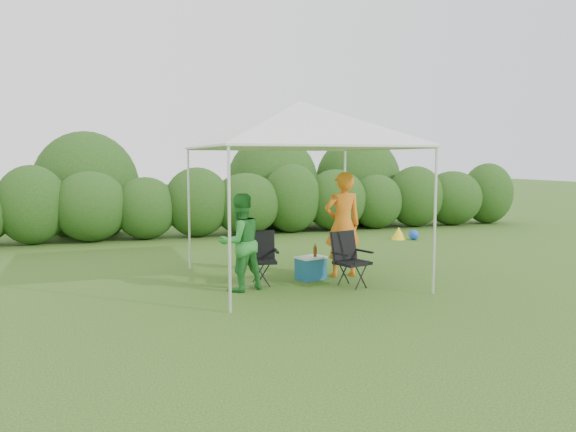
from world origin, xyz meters
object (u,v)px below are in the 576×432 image
object	(u,v)px
canopy	(300,125)
chair_right	(349,255)
woman	(240,242)
cooler	(311,268)
man	(343,224)
chair_left	(261,254)

from	to	relation	value
canopy	chair_right	world-z (taller)	canopy
woman	cooler	world-z (taller)	woman
man	woman	size ratio (longest dim) A/B	1.20
chair_left	man	world-z (taller)	man
chair_left	cooler	world-z (taller)	chair_left
canopy	woman	xyz separation A→B (m)	(-1.07, -0.38, -1.74)
cooler	canopy	bearing A→B (deg)	157.16
woman	chair_right	bearing A→B (deg)	153.94
man	woman	distance (m)	1.90
canopy	cooler	xyz separation A→B (m)	(0.19, -0.02, -2.27)
canopy	chair_left	xyz separation A→B (m)	(-0.65, -0.02, -2.00)
canopy	chair_left	bearing A→B (deg)	-177.81
canopy	man	xyz separation A→B (m)	(0.77, 0.03, -1.60)
woman	canopy	bearing A→B (deg)	-177.30
chair_right	man	distance (m)	0.81
chair_right	cooler	xyz separation A→B (m)	(-0.37, 0.63, -0.28)
chair_left	man	size ratio (longest dim) A/B	0.48
cooler	chair_left	bearing A→B (deg)	163.99
canopy	chair_right	distance (m)	2.17
man	cooler	world-z (taller)	man
chair_left	man	distance (m)	1.48
chair_right	woman	world-z (taller)	woman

